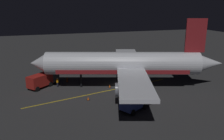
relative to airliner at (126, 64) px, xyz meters
name	(u,v)px	position (x,y,z in m)	size (l,w,h in m)	color
ground_plane	(122,87)	(0.19, 0.57, -4.53)	(180.00, 180.00, 0.20)	#303031
apron_guide_stripe	(104,91)	(-1.08, 4.57, -4.42)	(0.24, 28.26, 0.01)	gold
airliner	(126,64)	(0.00, 0.00, 0.00)	(32.62, 34.79, 12.72)	silver
baggage_truck	(42,80)	(4.92, 14.82, -3.12)	(5.75, 6.23, 2.54)	maroon
catering_truck	(136,101)	(-9.57, 2.12, -3.10)	(4.60, 6.09, 2.63)	navy
ground_crew_worker	(57,82)	(4.16, 12.13, -3.54)	(0.40, 0.40, 1.74)	black
traffic_cone_near_left	(88,99)	(-3.99, 8.05, -4.18)	(0.50, 0.50, 0.55)	#EA590F
traffic_cone_near_right	(67,81)	(6.61, 10.03, -4.18)	(0.50, 0.50, 0.55)	#EA590F
traffic_cone_under_wing	(110,86)	(0.65, 2.86, -4.18)	(0.50, 0.50, 0.55)	#EA590F
traffic_cone_far	(67,78)	(8.17, 9.77, -4.18)	(0.50, 0.50, 0.55)	#EA590F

